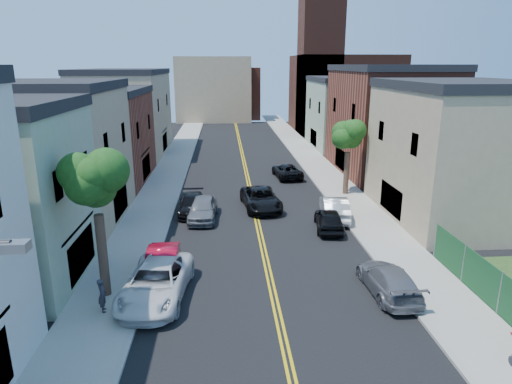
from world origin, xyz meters
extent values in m
cube|color=gray|center=(-7.90, 40.00, 0.07)|extent=(3.20, 100.00, 0.15)
cube|color=gray|center=(7.90, 40.00, 0.07)|extent=(3.20, 100.00, 0.15)
cube|color=gray|center=(-6.15, 40.00, 0.07)|extent=(0.30, 100.00, 0.15)
cube|color=gray|center=(6.15, 40.00, 0.07)|extent=(0.30, 100.00, 0.15)
cube|color=#998466|center=(-14.00, 25.00, 4.50)|extent=(9.00, 10.00, 9.00)
cube|color=brown|center=(-14.00, 36.00, 4.00)|extent=(9.00, 12.00, 8.00)
cube|color=#998466|center=(-14.00, 50.00, 4.75)|extent=(9.00, 16.00, 9.50)
cube|color=#998466|center=(14.00, 24.00, 4.50)|extent=(9.00, 12.00, 9.00)
cube|color=brown|center=(14.00, 38.00, 5.00)|extent=(9.00, 14.00, 10.00)
cube|color=gray|center=(14.00, 52.00, 4.25)|extent=(9.00, 12.00, 8.50)
cube|color=#4C2319|center=(17.50, 68.00, 6.00)|extent=(16.00, 14.00, 12.00)
cube|color=#4C2319|center=(12.50, 64.00, 11.00)|extent=(6.00, 6.00, 22.00)
cube|color=#998466|center=(-4.00, 82.00, 6.00)|extent=(14.00, 8.00, 12.00)
cube|color=brown|center=(0.00, 86.00, 5.00)|extent=(10.00, 8.00, 10.00)
cylinder|color=#3C2A1E|center=(-7.90, 14.00, 2.13)|extent=(0.44, 0.44, 3.96)
sphere|color=#173D10|center=(-7.90, 14.00, 6.45)|extent=(5.20, 5.20, 5.20)
sphere|color=#173D10|center=(-7.38, 13.61, 7.49)|extent=(3.90, 3.90, 3.90)
sphere|color=#173D10|center=(-8.42, 14.52, 5.93)|extent=(3.64, 3.64, 3.64)
cylinder|color=#3C2A1E|center=(7.90, 30.00, 1.91)|extent=(0.44, 0.44, 3.52)
sphere|color=#173D10|center=(7.90, 30.00, 5.65)|extent=(4.40, 4.40, 4.40)
sphere|color=#173D10|center=(8.34, 29.67, 6.53)|extent=(3.30, 3.30, 3.30)
sphere|color=#173D10|center=(7.46, 30.44, 5.21)|extent=(3.08, 3.08, 3.08)
cube|color=slate|center=(-5.40, 1.00, 8.00)|extent=(0.50, 0.25, 0.15)
imported|color=red|center=(-5.50, 15.83, 0.74)|extent=(1.70, 4.54, 1.48)
imported|color=silver|center=(-5.50, 13.69, 0.83)|extent=(3.35, 6.20, 1.65)
imported|color=slate|center=(-3.80, 24.72, 0.80)|extent=(2.17, 4.81, 1.60)
imported|color=black|center=(-4.65, 26.15, 0.68)|extent=(2.00, 4.72, 1.36)
imported|color=slate|center=(5.50, 13.37, 0.70)|extent=(2.11, 4.86, 1.39)
imported|color=black|center=(4.63, 22.03, 0.73)|extent=(2.23, 4.46, 1.46)
imported|color=#B6BABE|center=(5.50, 24.19, 0.81)|extent=(2.30, 5.10, 1.62)
imported|color=black|center=(3.83, 36.29, 0.68)|extent=(2.76, 5.09, 1.35)
imported|color=black|center=(0.50, 26.91, 0.77)|extent=(3.14, 5.81, 1.55)
imported|color=#2A2931|center=(-7.64, 12.46, 0.92)|extent=(0.53, 0.65, 1.55)
camera|label=1|loc=(-2.21, -5.37, 10.61)|focal=31.24mm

